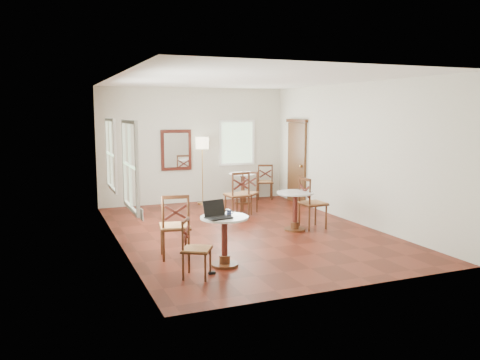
% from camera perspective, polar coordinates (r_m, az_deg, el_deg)
% --- Properties ---
extents(ground, '(7.00, 7.00, 0.00)m').
position_cam_1_polar(ground, '(9.92, 0.66, -5.95)').
color(ground, '#541A0E').
rests_on(ground, ground).
extents(room_shell, '(5.02, 7.02, 3.01)m').
position_cam_1_polar(room_shell, '(9.88, -0.27, 5.08)').
color(room_shell, beige).
rests_on(room_shell, ground).
extents(cafe_table_near, '(0.74, 0.74, 0.79)m').
position_cam_1_polar(cafe_table_near, '(7.63, -1.81, -6.45)').
color(cafe_table_near, '#452311').
rests_on(cafe_table_near, ground).
extents(cafe_table_mid, '(0.74, 0.74, 0.79)m').
position_cam_1_polar(cafe_table_mid, '(9.94, 6.42, -3.10)').
color(cafe_table_mid, '#452311').
rests_on(cafe_table_mid, ground).
extents(cafe_table_back, '(0.75, 0.75, 0.79)m').
position_cam_1_polar(cafe_table_back, '(12.81, 0.33, -0.55)').
color(cafe_table_back, '#452311').
rests_on(cafe_table_back, ground).
extents(chair_near_a, '(0.56, 0.56, 1.07)m').
position_cam_1_polar(chair_near_a, '(8.10, -7.58, -5.33)').
color(chair_near_a, '#452311').
rests_on(chair_near_a, ground).
extents(chair_near_b, '(0.54, 0.54, 0.86)m').
position_cam_1_polar(chair_near_b, '(7.16, -5.24, -7.94)').
color(chair_near_b, '#452311').
rests_on(chair_near_b, ground).
extents(chair_mid_a, '(0.52, 0.52, 1.06)m').
position_cam_1_polar(chair_mid_a, '(11.07, -0.29, -1.71)').
color(chair_mid_a, '#452311').
rests_on(chair_mid_a, ground).
extents(chair_mid_b, '(0.50, 0.50, 1.06)m').
position_cam_1_polar(chair_mid_b, '(10.17, 8.32, -2.66)').
color(chair_mid_b, '#452311').
rests_on(chair_mid_b, ground).
extents(chair_back_a, '(0.58, 0.58, 0.97)m').
position_cam_1_polar(chair_back_a, '(13.44, 2.90, -0.19)').
color(chair_back_a, '#452311').
rests_on(chair_back_a, ground).
extents(chair_back_b, '(0.63, 0.63, 0.97)m').
position_cam_1_polar(chair_back_b, '(11.62, 0.87, -1.47)').
color(chair_back_b, '#452311').
rests_on(chair_back_b, ground).
extents(floor_lamp, '(0.34, 0.34, 1.74)m').
position_cam_1_polar(floor_lamp, '(12.66, -4.43, 3.79)').
color(floor_lamp, '#BF8C3F').
rests_on(floor_lamp, ground).
extents(laptop, '(0.42, 0.37, 0.26)m').
position_cam_1_polar(laptop, '(7.45, -2.74, -3.93)').
color(laptop, black).
rests_on(laptop, cafe_table_near).
extents(mouse, '(0.10, 0.08, 0.03)m').
position_cam_1_polar(mouse, '(7.53, -1.34, -4.16)').
color(mouse, black).
rests_on(mouse, cafe_table_near).
extents(navy_mug, '(0.11, 0.07, 0.09)m').
position_cam_1_polar(navy_mug, '(7.63, -1.27, -3.80)').
color(navy_mug, black).
rests_on(navy_mug, cafe_table_near).
extents(water_glass, '(0.07, 0.07, 0.11)m').
position_cam_1_polar(water_glass, '(7.55, -1.49, -3.83)').
color(water_glass, white).
rests_on(water_glass, cafe_table_near).
extents(power_adapter, '(0.10, 0.06, 0.04)m').
position_cam_1_polar(power_adapter, '(7.39, -3.29, -10.72)').
color(power_adapter, black).
rests_on(power_adapter, ground).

